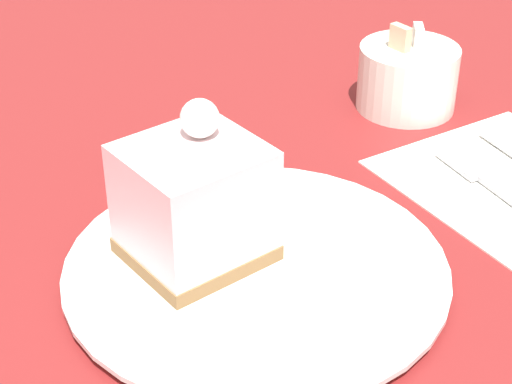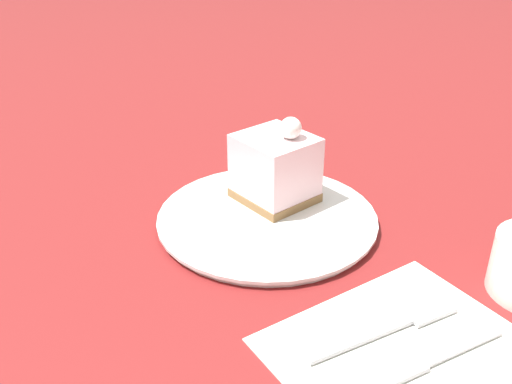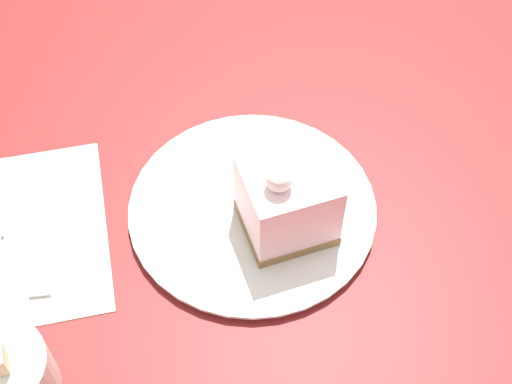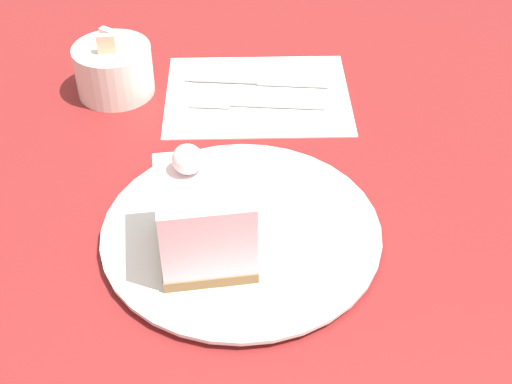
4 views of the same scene
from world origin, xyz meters
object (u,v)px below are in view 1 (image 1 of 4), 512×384
(cake_slice, at_px, (193,202))
(fork, at_px, (497,187))
(plate, at_px, (256,270))
(sugar_bowl, at_px, (407,77))

(cake_slice, bearing_deg, fork, -15.70)
(plate, relative_size, cake_slice, 2.39)
(cake_slice, bearing_deg, plate, -53.57)
(plate, xyz_separation_m, cake_slice, (-0.04, 0.02, 0.05))
(cake_slice, xyz_separation_m, fork, (0.25, 0.01, -0.05))
(sugar_bowl, bearing_deg, fork, -91.30)
(plate, bearing_deg, sugar_bowl, 42.01)
(plate, relative_size, fork, 1.64)
(cake_slice, xyz_separation_m, sugar_bowl, (0.25, 0.17, -0.02))
(cake_slice, relative_size, fork, 0.69)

